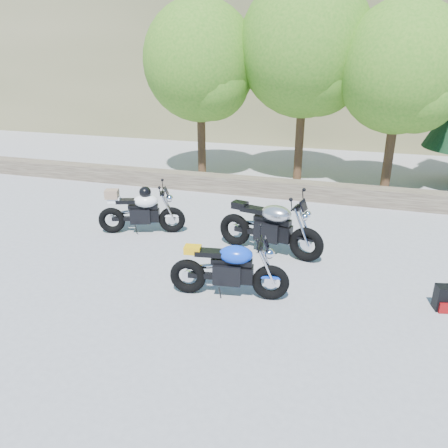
{
  "coord_description": "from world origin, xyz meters",
  "views": [
    {
      "loc": [
        2.63,
        -6.97,
        4.01
      ],
      "look_at": [
        0.2,
        1.0,
        0.75
      ],
      "focal_mm": 35.0,
      "sensor_mm": 36.0,
      "label": 1
    }
  ],
  "objects_px": {
    "silver_bike": "(270,228)",
    "backpack": "(445,298)",
    "white_bike": "(141,210)",
    "blue_bike": "(230,270)"
  },
  "relations": [
    {
      "from": "silver_bike",
      "to": "backpack",
      "type": "xyz_separation_m",
      "value": [
        3.24,
        -1.35,
        -0.38
      ]
    },
    {
      "from": "white_bike",
      "to": "blue_bike",
      "type": "distance_m",
      "value": 3.59
    },
    {
      "from": "silver_bike",
      "to": "white_bike",
      "type": "distance_m",
      "value": 3.16
    },
    {
      "from": "white_bike",
      "to": "blue_bike",
      "type": "height_order",
      "value": "white_bike"
    },
    {
      "from": "white_bike",
      "to": "silver_bike",
      "type": "bearing_deg",
      "value": -22.77
    },
    {
      "from": "silver_bike",
      "to": "backpack",
      "type": "relative_size",
      "value": 5.48
    },
    {
      "from": "white_bike",
      "to": "blue_bike",
      "type": "relative_size",
      "value": 0.95
    },
    {
      "from": "white_bike",
      "to": "blue_bike",
      "type": "xyz_separation_m",
      "value": [
        2.83,
        -2.21,
        -0.04
      ]
    },
    {
      "from": "white_bike",
      "to": "backpack",
      "type": "relative_size",
      "value": 4.64
    },
    {
      "from": "silver_bike",
      "to": "blue_bike",
      "type": "distance_m",
      "value": 2.0
    }
  ]
}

